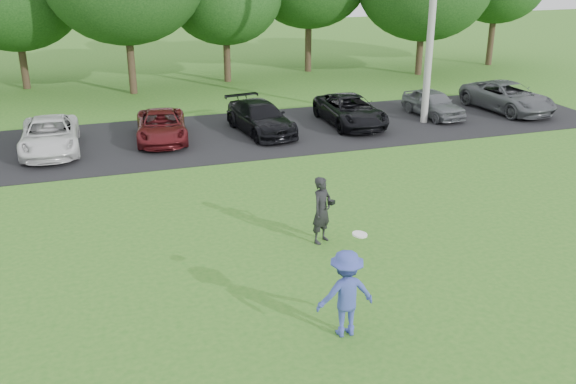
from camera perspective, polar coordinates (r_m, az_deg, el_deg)
ground at (r=12.89m, az=4.91°, el=-10.82°), size 100.00×100.00×0.00m
parking_lot at (r=24.40m, az=-6.95°, el=4.89°), size 32.00×6.50×0.03m
utility_pole at (r=26.01m, az=12.77°, el=16.08°), size 0.28×0.28×9.40m
frisbee_player at (r=11.91m, az=5.17°, el=-8.95°), size 1.11×0.66×2.06m
camera_bystander at (r=15.44m, az=3.04°, el=-1.61°), size 0.73×0.67×1.67m
parked_cars at (r=24.15m, az=-7.37°, el=6.17°), size 28.50×4.89×1.23m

